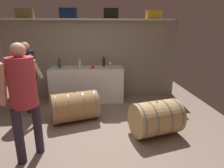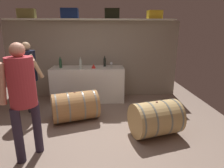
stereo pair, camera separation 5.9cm
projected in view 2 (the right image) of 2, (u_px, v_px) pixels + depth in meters
name	position (u px, v px, depth m)	size (l,w,h in m)	color
ground_plane	(90.00, 126.00, 3.76)	(5.93, 8.20, 0.02)	gray
back_wall_panel	(93.00, 60.00, 5.28)	(4.73, 0.10, 2.09)	gray
high_shelf_board	(92.00, 20.00, 4.85)	(4.35, 0.40, 0.03)	white
toolcase_olive	(27.00, 14.00, 4.74)	(0.43, 0.19, 0.24)	olive
toolcase_navy	(70.00, 14.00, 4.79)	(0.42, 0.30, 0.25)	navy
toolcase_black	(112.00, 14.00, 4.83)	(0.38, 0.19, 0.26)	black
toolcase_yellow	(155.00, 15.00, 4.89)	(0.37, 0.23, 0.21)	yellow
work_cabinet	(88.00, 84.00, 5.05)	(1.89, 0.67, 0.90)	white
wine_bottle_dark	(105.00, 62.00, 5.02)	(0.07, 0.07, 0.28)	black
wine_bottle_green	(60.00, 63.00, 4.83)	(0.07, 0.07, 0.28)	#295035
wine_bottle_clear	(81.00, 64.00, 4.68)	(0.07, 0.07, 0.29)	#B7C8BB
wine_glass	(111.00, 64.00, 4.92)	(0.08, 0.08, 0.14)	white
red_funnel	(94.00, 66.00, 4.78)	(0.11, 0.11, 0.11)	red
wine_barrel_near	(156.00, 118.00, 3.36)	(0.98, 0.82, 0.63)	tan
wine_barrel_far	(75.00, 106.00, 3.92)	(1.06, 0.86, 0.62)	#A37242
winemaker_pouring	(29.00, 71.00, 4.04)	(0.51, 0.51, 1.60)	#262831
visitor_tasting	(22.00, 91.00, 2.57)	(0.48, 0.52, 1.68)	#302738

